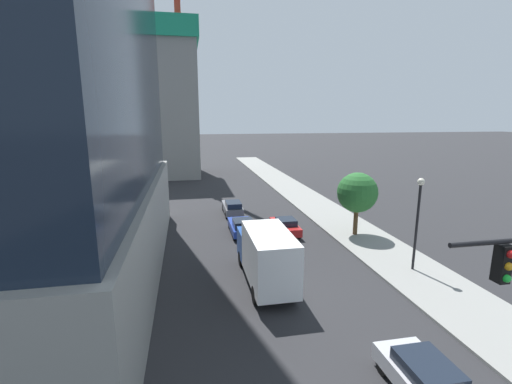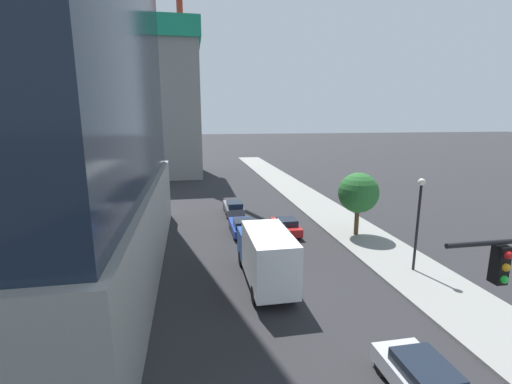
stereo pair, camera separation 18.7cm
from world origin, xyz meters
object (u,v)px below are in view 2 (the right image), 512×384
object	(u,v)px
car_silver	(425,381)
car_red	(286,226)
car_blue	(243,226)
box_truck	(266,254)
car_gray	(234,207)
construction_building	(160,94)
street_lamp	(419,211)
street_tree	(358,193)

from	to	relation	value
car_silver	car_red	world-z (taller)	car_silver
car_blue	box_truck	xyz separation A→B (m)	(0.00, -9.25, 1.17)
car_blue	box_truck	bearing A→B (deg)	-90.00
car_gray	car_blue	bearing A→B (deg)	-90.00
car_gray	car_red	bearing A→B (deg)	-62.15
construction_building	car_silver	xyz separation A→B (m)	(12.22, -51.80, -12.54)
car_gray	car_silver	bearing A→B (deg)	-81.82
car_red	box_truck	xyz separation A→B (m)	(-3.59, -8.69, 1.19)
street_lamp	car_blue	xyz separation A→B (m)	(-9.57, 9.28, -3.29)
street_lamp	car_blue	bearing A→B (deg)	135.88
car_silver	box_truck	distance (m)	10.20
car_red	car_blue	distance (m)	3.63
street_lamp	car_silver	distance (m)	11.65
street_lamp	construction_building	bearing A→B (deg)	113.26
street_tree	car_gray	bearing A→B (deg)	137.12
car_silver	car_blue	bearing A→B (deg)	100.84
car_red	box_truck	distance (m)	9.48
street_tree	car_silver	xyz separation A→B (m)	(-5.51, -16.51, -2.92)
street_tree	car_red	xyz separation A→B (m)	(-5.51, 1.65, -2.98)
car_gray	car_blue	distance (m)	6.23
construction_building	street_lamp	bearing A→B (deg)	-66.74
construction_building	car_blue	distance (m)	36.41
street_tree	car_red	size ratio (longest dim) A/B	1.27
street_tree	car_blue	xyz separation A→B (m)	(-9.10, 2.22, -2.96)
street_lamp	car_red	distance (m)	11.08
construction_building	street_tree	world-z (taller)	construction_building
car_silver	street_tree	bearing A→B (deg)	71.55
box_truck	car_gray	bearing A→B (deg)	90.00
construction_building	car_red	xyz separation A→B (m)	(12.22, -33.63, -12.59)
street_lamp	car_red	world-z (taller)	street_lamp
car_gray	car_blue	xyz separation A→B (m)	(-0.00, -6.23, -0.04)
car_red	box_truck	world-z (taller)	box_truck
car_silver	car_gray	xyz separation A→B (m)	(-3.59, 24.96, 0.01)
car_red	car_blue	size ratio (longest dim) A/B	0.94
car_red	car_gray	xyz separation A→B (m)	(-3.59, 6.79, 0.06)
street_tree	car_silver	distance (m)	17.65
car_gray	box_truck	xyz separation A→B (m)	(0.00, -15.48, 1.13)
street_tree	car_silver	bearing A→B (deg)	-108.45
car_gray	box_truck	world-z (taller)	box_truck
street_lamp	car_silver	xyz separation A→B (m)	(-5.98, -9.45, -3.26)
car_blue	car_gray	bearing A→B (deg)	90.00
car_red	street_tree	bearing A→B (deg)	-16.71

